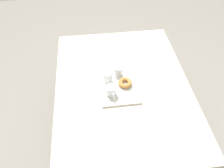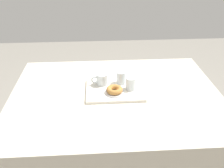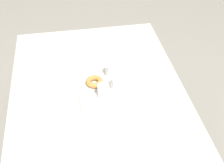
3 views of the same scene
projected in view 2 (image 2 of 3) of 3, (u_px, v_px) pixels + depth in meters
The scene contains 8 objects.
ground_plane at pixel (115, 167), 2.06m from camera, with size 6.00×6.00×0.00m, color gray.
dining_table at pixel (116, 103), 1.74m from camera, with size 1.44×1.09×0.72m.
serving_tray at pixel (115, 90), 1.73m from camera, with size 0.39×0.31×0.02m, color silver.
tea_mug_left at pixel (102, 79), 1.76m from camera, with size 0.12×0.08×0.08m.
water_glass_near at pixel (121, 78), 1.77m from camera, with size 0.07×0.07×0.09m.
water_glass_far at pixel (131, 84), 1.70m from camera, with size 0.07×0.07×0.09m.
donut_plate_left at pixel (114, 92), 1.68m from camera, with size 0.13×0.13×0.01m, color silver.
sugar_donut_left at pixel (115, 90), 1.67m from camera, with size 0.11×0.11×0.03m, color #BC7F3D.
Camera 2 is at (0.12, 1.43, 1.63)m, focal length 39.85 mm.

